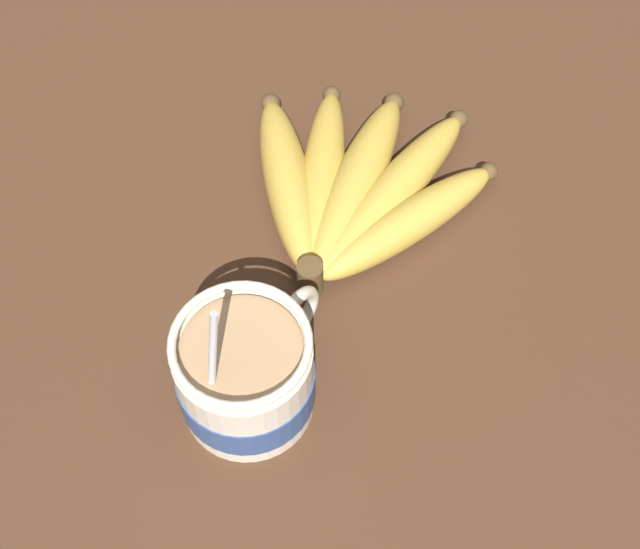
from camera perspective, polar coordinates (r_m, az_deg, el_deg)
table at (r=69.28cm, az=-0.15°, el=-2.71°), size 102.08×102.08×2.54cm
coffee_mug at (r=61.25cm, az=-4.74°, el=-6.42°), size 12.83×9.57×14.61cm
banana_bunch at (r=72.47cm, az=2.08°, el=5.46°), size 22.76×21.96×4.17cm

